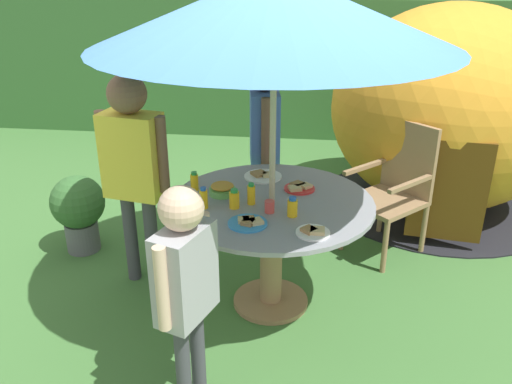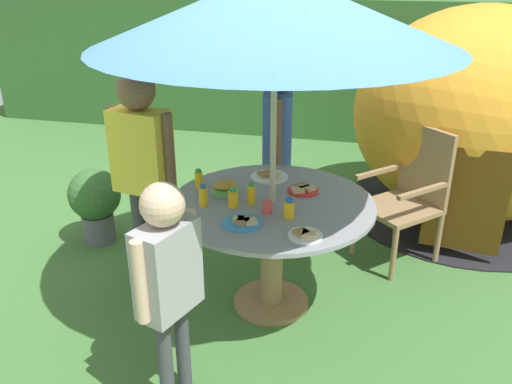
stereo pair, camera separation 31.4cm
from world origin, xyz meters
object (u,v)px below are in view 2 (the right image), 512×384
Objects in this scene: juice_bottle_mid_left at (289,209)px; juice_bottle_near_left at (199,179)px; plate_center_front at (269,176)px; child_in_grey_shirt at (167,269)px; child_in_yellow_shirt at (142,151)px; patio_umbrella at (275,9)px; potted_plant at (95,200)px; juice_bottle_front_edge at (203,196)px; plate_far_left at (303,189)px; plate_far_right at (305,235)px; garden_table at (272,228)px; juice_bottle_mid_right at (233,198)px; dome_tent at (475,116)px; plate_near_right at (243,222)px; child_in_blue_shirt at (278,128)px; juice_bottle_center_back at (251,194)px; wooden_chair at (410,191)px; snack_bowl at (225,188)px; cup_near at (267,207)px.

juice_bottle_near_left is at bearing 155.05° from juice_bottle_mid_left.
child_in_grey_shirt is at bearing -100.10° from plate_center_front.
child_in_grey_shirt is (0.59, -1.06, -0.16)m from child_in_yellow_shirt.
patio_umbrella is 16.54× the size of juice_bottle_near_left.
potted_plant is 0.90m from child_in_yellow_shirt.
patio_umbrella is 15.49× the size of juice_bottle_front_edge.
patio_umbrella is at bearing -75.61° from plate_center_front.
potted_plant is 3.11× the size of plate_far_left.
juice_bottle_front_edge reaches higher than plate_far_right.
juice_bottle_front_edge is (0.11, -0.25, 0.00)m from juice_bottle_near_left.
juice_bottle_mid_left is at bearing -54.83° from garden_table.
child_in_yellow_shirt is 7.44× the size of plate_far_left.
child_in_grey_shirt is 0.77m from juice_bottle_mid_right.
dome_tent is 2.00m from plate_center_front.
patio_umbrella is at bearing -128.92° from plate_far_left.
juice_bottle_front_edge reaches higher than plate_near_right.
patio_umbrella reaches higher than juice_bottle_mid_right.
garden_table is 0.56m from juice_bottle_near_left.
juice_bottle_front_edge is at bearing -22.77° from child_in_blue_shirt.
child_in_grey_shirt is 10.15× the size of juice_bottle_mid_right.
juice_bottle_center_back is 1.14× the size of juice_bottle_mid_left.
child_in_blue_shirt is 12.35× the size of juice_bottle_mid_left.
child_in_blue_shirt reaches higher than juice_bottle_front_edge.
plate_center_front is 1.88× the size of juice_bottle_center_back.
dome_tent is 17.19× the size of juice_bottle_center_back.
plate_near_right is (-0.95, -1.16, 0.22)m from wooden_chair.
plate_far_left is 0.48m from juice_bottle_mid_right.
child_in_yellow_shirt reaches higher than juice_bottle_near_left.
juice_bottle_mid_left is (0.25, -0.13, -0.01)m from juice_bottle_center_back.
snack_bowl is at bearing 141.74° from plate_far_right.
child_in_yellow_shirt is 8.71× the size of snack_bowl.
wooden_chair is 13.72× the size of cup_near.
juice_bottle_mid_right is at bearing -12.01° from child_in_yellow_shirt.
juice_bottle_mid_left is at bearing -67.78° from plate_center_front.
child_in_yellow_shirt reaches higher than plate_center_front.
patio_umbrella is at bearing 0.00° from child_in_yellow_shirt.
child_in_grey_shirt is 1.27m from plate_center_front.
juice_bottle_near_left is 0.94× the size of juice_bottle_front_edge.
child_in_blue_shirt is 8.69× the size of snack_bowl.
garden_table is 0.54× the size of dome_tent.
child_in_yellow_shirt is 6.61× the size of plate_near_right.
child_in_grey_shirt is at bearing -79.66° from juice_bottle_near_left.
patio_umbrella reaches higher than potted_plant.
juice_bottle_near_left is 1.04× the size of juice_bottle_mid_right.
garden_table is 7.43× the size of snack_bowl.
snack_bowl is at bearing 119.02° from plate_near_right.
child_in_blue_shirt is 7.43× the size of plate_far_left.
dome_tent reaches higher than juice_bottle_center_back.
patio_umbrella reaches higher than wooden_chair.
snack_bowl is at bearing 19.46° from child_in_grey_shirt.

